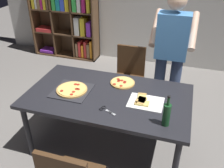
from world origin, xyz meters
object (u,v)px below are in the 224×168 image
at_px(dining_table, 108,100).
at_px(second_pizza_plain, 123,83).
at_px(kitchen_scissors, 105,110).
at_px(chair_far_side, 129,73).
at_px(person_serving_pizza, 171,53).
at_px(wine_bottle, 167,114).
at_px(bookshelf, 65,8).
at_px(pepperoni_pizza_on_tray, 72,90).

height_order(dining_table, second_pizza_plain, second_pizza_plain).
bearing_deg(second_pizza_plain, kitchen_scissors, -92.55).
distance_m(chair_far_side, person_serving_pizza, 0.78).
relative_size(dining_table, wine_bottle, 5.65).
relative_size(bookshelf, kitchen_scissors, 9.93).
relative_size(kitchen_scissors, second_pizza_plain, 0.68).
xyz_separation_m(wine_bottle, kitchen_scissors, (-0.60, 0.04, -0.11)).
bearing_deg(pepperoni_pizza_on_tray, bookshelf, 117.76).
distance_m(wine_bottle, second_pizza_plain, 0.84).
height_order(pepperoni_pizza_on_tray, wine_bottle, wine_bottle).
bearing_deg(second_pizza_plain, pepperoni_pizza_on_tray, -146.13).
bearing_deg(chair_far_side, person_serving_pizza, -21.15).
relative_size(dining_table, kitchen_scissors, 9.10).
height_order(chair_far_side, wine_bottle, wine_bottle).
bearing_deg(second_pizza_plain, chair_far_side, 97.16).
height_order(kitchen_scissors, second_pizza_plain, second_pizza_plain).
relative_size(person_serving_pizza, second_pizza_plain, 6.10).
relative_size(person_serving_pizza, pepperoni_pizza_on_tray, 4.32).
distance_m(chair_far_side, pepperoni_pizza_on_tray, 1.15).
bearing_deg(bookshelf, wine_bottle, -48.95).
height_order(bookshelf, kitchen_scissors, bookshelf).
relative_size(person_serving_pizza, kitchen_scissors, 8.92).
xyz_separation_m(bookshelf, pepperoni_pizza_on_tray, (1.28, -2.43, -0.25)).
height_order(pepperoni_pizza_on_tray, kitchen_scissors, pepperoni_pizza_on_tray).
relative_size(dining_table, chair_far_side, 1.99).
relative_size(chair_far_side, pepperoni_pizza_on_tray, 2.22).
bearing_deg(chair_far_side, dining_table, -90.00).
relative_size(dining_table, second_pizza_plain, 6.23).
bearing_deg(second_pizza_plain, bookshelf, 130.27).
distance_m(chair_far_side, bookshelf, 2.24).
height_order(dining_table, bookshelf, bookshelf).
xyz_separation_m(chair_far_side, second_pizza_plain, (0.09, -0.71, 0.25)).
bearing_deg(kitchen_scissors, bookshelf, 123.41).
distance_m(person_serving_pizza, kitchen_scissors, 1.19).
distance_m(chair_far_side, second_pizza_plain, 0.76).
xyz_separation_m(bookshelf, second_pizza_plain, (1.77, -2.09, -0.26)).
xyz_separation_m(bookshelf, kitchen_scissors, (1.75, -2.65, -0.26)).
xyz_separation_m(dining_table, chair_far_side, (0.00, 0.99, -0.17)).
distance_m(dining_table, person_serving_pizza, 1.01).
xyz_separation_m(chair_far_side, bookshelf, (-1.69, 1.39, 0.51)).
bearing_deg(person_serving_pizza, wine_bottle, -85.12).
relative_size(bookshelf, person_serving_pizza, 1.11).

